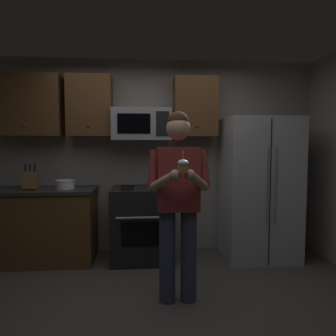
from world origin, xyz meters
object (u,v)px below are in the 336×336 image
(bowl_large_white, at_px, (65,184))
(refrigerator, at_px, (259,188))
(person, at_px, (178,196))
(knife_block, at_px, (31,180))
(oven_range, at_px, (142,224))
(cupcake, at_px, (183,166))
(microwave, at_px, (141,125))

(bowl_large_white, bearing_deg, refrigerator, -0.62)
(person, bearing_deg, bowl_large_white, 139.24)
(refrigerator, bearing_deg, person, -137.28)
(refrigerator, height_order, knife_block, refrigerator)
(oven_range, bearing_deg, cupcake, -76.90)
(person, xyz_separation_m, cupcake, (-0.00, -0.33, 0.30))
(person, relative_size, cupcake, 10.13)
(oven_range, distance_m, knife_block, 1.46)
(oven_range, height_order, person, person)
(person, bearing_deg, oven_range, 106.77)
(bowl_large_white, distance_m, cupcake, 1.94)
(person, distance_m, cupcake, 0.44)
(refrigerator, height_order, bowl_large_white, refrigerator)
(oven_range, bearing_deg, refrigerator, -1.50)
(microwave, distance_m, person, 1.47)
(oven_range, height_order, knife_block, knife_block)
(cupcake, bearing_deg, refrigerator, 50.33)
(microwave, relative_size, knife_block, 2.31)
(oven_range, distance_m, microwave, 1.26)
(microwave, height_order, person, microwave)
(microwave, relative_size, bowl_large_white, 3.14)
(knife_block, bearing_deg, oven_range, 1.25)
(cupcake, bearing_deg, microwave, 102.13)
(microwave, xyz_separation_m, refrigerator, (1.50, -0.16, -0.82))
(cupcake, bearing_deg, knife_block, 139.86)
(oven_range, relative_size, refrigerator, 0.52)
(knife_block, relative_size, cupcake, 1.84)
(knife_block, bearing_deg, microwave, 6.32)
(microwave, height_order, knife_block, microwave)
(knife_block, bearing_deg, refrigerator, -0.20)
(microwave, distance_m, refrigerator, 1.72)
(microwave, xyz_separation_m, bowl_large_white, (-0.94, -0.13, -0.74))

